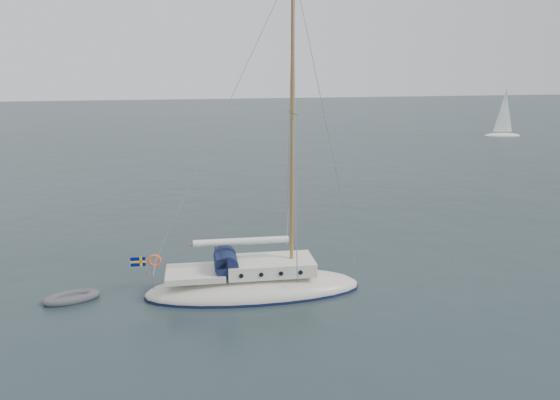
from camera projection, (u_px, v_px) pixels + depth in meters
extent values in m
plane|color=black|center=(291.00, 283.00, 26.65)|extent=(300.00, 300.00, 0.00)
ellipsoid|color=beige|center=(254.00, 289.00, 25.45)|extent=(10.00, 3.11, 1.67)
cube|color=silver|center=(270.00, 265.00, 25.33)|extent=(4.00, 2.11, 0.61)
cube|color=beige|center=(196.00, 275.00, 24.67)|extent=(2.67, 2.11, 0.28)
cylinder|color=#111937|center=(226.00, 262.00, 24.84)|extent=(1.07, 1.83, 1.07)
cube|color=#111937|center=(221.00, 258.00, 24.74)|extent=(0.50, 1.83, 0.44)
cylinder|color=olive|center=(292.00, 128.00, 24.00)|extent=(0.17, 0.17, 13.34)
cylinder|color=olive|center=(292.00, 112.00, 23.84)|extent=(0.06, 2.45, 0.06)
cylinder|color=olive|center=(241.00, 243.00, 24.77)|extent=(4.67, 0.11, 0.11)
cylinder|color=silver|center=(241.00, 242.00, 24.76)|extent=(4.34, 0.31, 0.31)
cylinder|color=#9898A1|center=(155.00, 268.00, 24.20)|extent=(0.04, 2.45, 0.04)
torus|color=#FA541F|center=(154.00, 262.00, 24.82)|extent=(0.60, 0.11, 0.60)
cylinder|color=olive|center=(146.00, 271.00, 24.14)|extent=(0.03, 0.03, 1.00)
cube|color=#00095F|center=(138.00, 264.00, 24.00)|extent=(0.67, 0.02, 0.42)
cube|color=gold|center=(138.00, 264.00, 24.00)|extent=(0.69, 0.03, 0.10)
cube|color=gold|center=(141.00, 264.00, 24.02)|extent=(0.10, 0.03, 0.44)
cylinder|color=black|center=(236.00, 260.00, 26.05)|extent=(0.20, 0.07, 0.20)
cylinder|color=black|center=(243.00, 276.00, 24.03)|extent=(0.20, 0.07, 0.20)
cylinder|color=black|center=(255.00, 258.00, 26.23)|extent=(0.20, 0.07, 0.20)
cylinder|color=black|center=(263.00, 274.00, 24.21)|extent=(0.20, 0.07, 0.20)
cylinder|color=black|center=(273.00, 257.00, 26.41)|extent=(0.20, 0.07, 0.20)
cylinder|color=black|center=(282.00, 273.00, 24.39)|extent=(0.20, 0.07, 0.20)
cylinder|color=black|center=(291.00, 256.00, 26.59)|extent=(0.20, 0.07, 0.20)
cylinder|color=black|center=(301.00, 271.00, 24.57)|extent=(0.20, 0.07, 0.20)
cube|color=#48484C|center=(71.00, 299.00, 24.59)|extent=(1.52, 0.63, 0.09)
ellipsoid|color=silver|center=(502.00, 136.00, 81.53)|extent=(5.47, 1.82, 0.91)
cylinder|color=#9898A1|center=(505.00, 112.00, 80.66)|extent=(0.09, 0.09, 6.39)
cone|color=silver|center=(504.00, 112.00, 80.65)|extent=(2.92, 2.92, 5.93)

